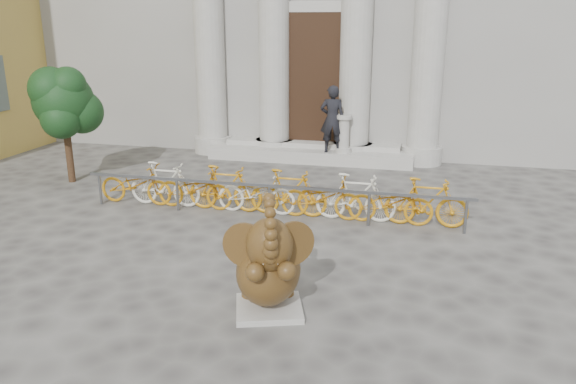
% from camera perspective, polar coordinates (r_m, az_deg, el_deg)
% --- Properties ---
extents(ground, '(80.00, 80.00, 0.00)m').
position_cam_1_polar(ground, '(8.24, -10.95, -12.06)').
color(ground, '#474442').
rests_on(ground, ground).
extents(entrance_steps, '(6.00, 1.20, 0.36)m').
position_cam_1_polar(entrance_steps, '(16.65, 2.29, 3.85)').
color(entrance_steps, '#A8A59E').
rests_on(entrance_steps, ground).
extents(elephant_statue, '(1.23, 1.46, 1.85)m').
position_cam_1_polar(elephant_statue, '(7.84, -1.98, -7.82)').
color(elephant_statue, '#A8A59E').
rests_on(elephant_statue, ground).
extents(bike_rack, '(8.26, 0.53, 1.00)m').
position_cam_1_polar(bike_rack, '(11.88, -1.67, 0.05)').
color(bike_rack, slate).
rests_on(bike_rack, ground).
extents(tree, '(1.68, 1.53, 2.92)m').
position_cam_1_polar(tree, '(15.05, -21.81, 8.44)').
color(tree, '#332114').
rests_on(tree, ground).
extents(pedestrian, '(0.74, 0.53, 1.90)m').
position_cam_1_polar(pedestrian, '(15.98, 4.52, 7.39)').
color(pedestrian, black).
rests_on(pedestrian, entrance_steps).
extents(balustrade_post, '(0.44, 0.44, 1.07)m').
position_cam_1_polar(balustrade_post, '(16.06, 5.68, 5.75)').
color(balustrade_post, '#A8A59E').
rests_on(balustrade_post, entrance_steps).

